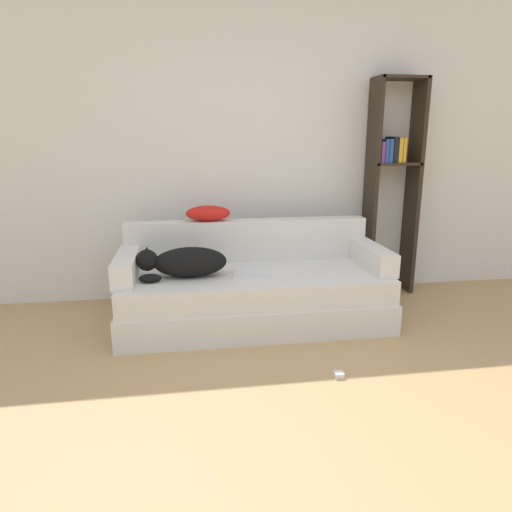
{
  "coord_description": "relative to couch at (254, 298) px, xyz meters",
  "views": [
    {
      "loc": [
        -0.61,
        -1.63,
        1.41
      ],
      "look_at": [
        -0.11,
        1.59,
        0.57
      ],
      "focal_mm": 32.0,
      "sensor_mm": 36.0,
      "label": 1
    }
  ],
  "objects": [
    {
      "name": "power_adapter",
      "position": [
        0.38,
        -0.92,
        -0.19
      ],
      "size": [
        0.06,
        0.06,
        0.03
      ],
      "color": "silver",
      "rests_on": "ground_plane"
    },
    {
      "name": "bookshelf",
      "position": [
        1.35,
        0.59,
        0.87
      ],
      "size": [
        0.44,
        0.26,
        1.92
      ],
      "color": "#2D2319",
      "rests_on": "ground_plane"
    },
    {
      "name": "throw_pillow",
      "position": [
        -0.32,
        0.37,
        0.61
      ],
      "size": [
        0.36,
        0.19,
        0.12
      ],
      "color": "red",
      "rests_on": "couch_backrest"
    },
    {
      "name": "ground_plane",
      "position": [
        0.11,
        -1.69,
        -0.2
      ],
      "size": [
        20.0,
        20.0,
        0.0
      ],
      "primitive_type": "plane",
      "color": "tan"
    },
    {
      "name": "wall_back",
      "position": [
        0.11,
        0.77,
        1.15
      ],
      "size": [
        7.7,
        0.06,
        2.7
      ],
      "color": "silver",
      "rests_on": "ground_plane"
    },
    {
      "name": "couch_backrest",
      "position": [
        -0.0,
        0.36,
        0.38
      ],
      "size": [
        2.0,
        0.15,
        0.34
      ],
      "color": "silver",
      "rests_on": "couch"
    },
    {
      "name": "couch_arm_left",
      "position": [
        -0.94,
        -0.01,
        0.3
      ],
      "size": [
        0.15,
        0.68,
        0.17
      ],
      "color": "silver",
      "rests_on": "couch"
    },
    {
      "name": "dog",
      "position": [
        -0.53,
        -0.06,
        0.33
      ],
      "size": [
        0.66,
        0.26,
        0.23
      ],
      "color": "black",
      "rests_on": "couch"
    },
    {
      "name": "couch_arm_right",
      "position": [
        0.94,
        -0.01,
        0.3
      ],
      "size": [
        0.15,
        0.68,
        0.17
      ],
      "color": "silver",
      "rests_on": "couch"
    },
    {
      "name": "laptop",
      "position": [
        -0.02,
        -0.05,
        0.22
      ],
      "size": [
        0.3,
        0.27,
        0.02
      ],
      "rotation": [
        0.0,
        0.0,
        -0.11
      ],
      "color": "silver",
      "rests_on": "couch"
    },
    {
      "name": "couch",
      "position": [
        0.0,
        0.0,
        0.0
      ],
      "size": [
        2.04,
        0.87,
        0.42
      ],
      "color": "silver",
      "rests_on": "ground_plane"
    }
  ]
}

